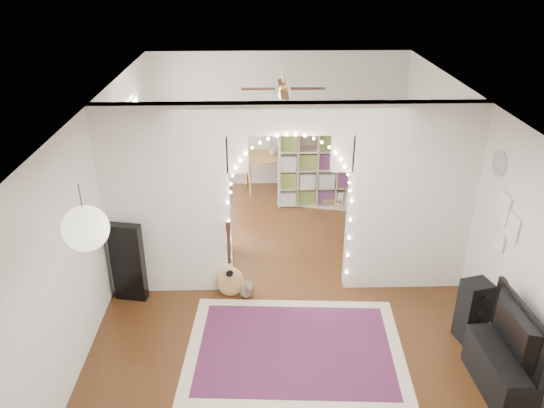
{
  "coord_description": "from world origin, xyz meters",
  "views": [
    {
      "loc": [
        -0.41,
        -6.44,
        4.4
      ],
      "look_at": [
        -0.23,
        0.3,
        1.17
      ],
      "focal_mm": 35.0,
      "sensor_mm": 36.0,
      "label": 1
    }
  ],
  "objects_px": {
    "floor_speaker": "(473,311)",
    "media_console": "(499,371)",
    "dining_table": "(274,157)",
    "dining_chair_left": "(209,241)",
    "acoustic_guitar": "(230,270)",
    "bookcase": "(317,168)",
    "dining_chair_right": "(332,192)"
  },
  "relations": [
    {
      "from": "bookcase",
      "to": "dining_chair_left",
      "type": "height_order",
      "value": "bookcase"
    },
    {
      "from": "acoustic_guitar",
      "to": "bookcase",
      "type": "distance_m",
      "value": 3.33
    },
    {
      "from": "acoustic_guitar",
      "to": "dining_table",
      "type": "height_order",
      "value": "acoustic_guitar"
    },
    {
      "from": "media_console",
      "to": "dining_table",
      "type": "bearing_deg",
      "value": 109.92
    },
    {
      "from": "media_console",
      "to": "dining_chair_left",
      "type": "height_order",
      "value": "media_console"
    },
    {
      "from": "acoustic_guitar",
      "to": "dining_table",
      "type": "xyz_separation_m",
      "value": [
        0.72,
        3.71,
        0.25
      ]
    },
    {
      "from": "floor_speaker",
      "to": "media_console",
      "type": "distance_m",
      "value": 0.87
    },
    {
      "from": "dining_table",
      "to": "dining_chair_left",
      "type": "relative_size",
      "value": 2.62
    },
    {
      "from": "dining_chair_left",
      "to": "dining_chair_right",
      "type": "height_order",
      "value": "dining_chair_left"
    },
    {
      "from": "bookcase",
      "to": "dining_chair_left",
      "type": "distance_m",
      "value": 2.65
    },
    {
      "from": "floor_speaker",
      "to": "dining_chair_right",
      "type": "bearing_deg",
      "value": 91.76
    },
    {
      "from": "floor_speaker",
      "to": "bookcase",
      "type": "height_order",
      "value": "bookcase"
    },
    {
      "from": "floor_speaker",
      "to": "dining_table",
      "type": "height_order",
      "value": "floor_speaker"
    },
    {
      "from": "media_console",
      "to": "bookcase",
      "type": "bearing_deg",
      "value": 104.99
    },
    {
      "from": "bookcase",
      "to": "dining_table",
      "type": "relative_size",
      "value": 1.15
    },
    {
      "from": "bookcase",
      "to": "dining_table",
      "type": "height_order",
      "value": "bookcase"
    },
    {
      "from": "acoustic_guitar",
      "to": "bookcase",
      "type": "bearing_deg",
      "value": 47.78
    },
    {
      "from": "dining_table",
      "to": "dining_chair_right",
      "type": "xyz_separation_m",
      "value": [
        1.11,
        -0.69,
        -0.47
      ]
    },
    {
      "from": "media_console",
      "to": "dining_chair_right",
      "type": "distance_m",
      "value": 5.0
    },
    {
      "from": "floor_speaker",
      "to": "media_console",
      "type": "xyz_separation_m",
      "value": [
        -0.0,
        -0.86,
        -0.16
      ]
    },
    {
      "from": "acoustic_guitar",
      "to": "dining_chair_left",
      "type": "bearing_deg",
      "value": 93.18
    },
    {
      "from": "dining_table",
      "to": "dining_chair_left",
      "type": "height_order",
      "value": "dining_table"
    },
    {
      "from": "dining_chair_right",
      "to": "dining_table",
      "type": "bearing_deg",
      "value": 156.12
    },
    {
      "from": "acoustic_guitar",
      "to": "dining_chair_left",
      "type": "xyz_separation_m",
      "value": [
        -0.39,
        1.17,
        -0.21
      ]
    },
    {
      "from": "media_console",
      "to": "dining_chair_left",
      "type": "xyz_separation_m",
      "value": [
        -3.41,
        3.0,
        -0.02
      ]
    },
    {
      "from": "media_console",
      "to": "dining_chair_left",
      "type": "bearing_deg",
      "value": 136.02
    },
    {
      "from": "acoustic_guitar",
      "to": "dining_table",
      "type": "distance_m",
      "value": 3.79
    },
    {
      "from": "bookcase",
      "to": "dining_table",
      "type": "bearing_deg",
      "value": 148.01
    },
    {
      "from": "dining_table",
      "to": "dining_chair_left",
      "type": "distance_m",
      "value": 2.81
    },
    {
      "from": "dining_chair_right",
      "to": "acoustic_guitar",
      "type": "bearing_deg",
      "value": -113.08
    },
    {
      "from": "media_console",
      "to": "dining_table",
      "type": "relative_size",
      "value": 0.77
    },
    {
      "from": "floor_speaker",
      "to": "dining_chair_left",
      "type": "height_order",
      "value": "floor_speaker"
    }
  ]
}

